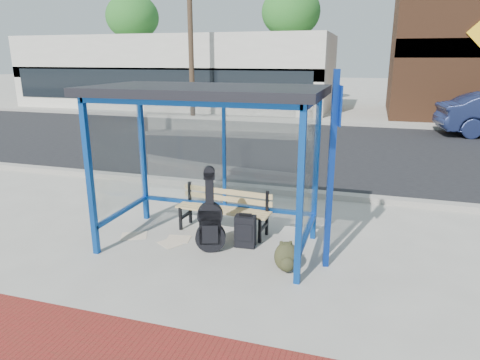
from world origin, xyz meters
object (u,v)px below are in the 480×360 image
(bench, at_px, (224,207))
(backpack, at_px, (287,258))
(guitar_bag, at_px, (210,223))
(suitcase, at_px, (245,231))

(bench, bearing_deg, backpack, -35.30)
(guitar_bag, distance_m, suitcase, 0.58)
(backpack, bearing_deg, bench, 121.33)
(guitar_bag, height_order, backpack, guitar_bag)
(guitar_bag, height_order, suitcase, guitar_bag)
(bench, bearing_deg, suitcase, -38.92)
(bench, height_order, suitcase, bench)
(bench, relative_size, backpack, 4.01)
(suitcase, bearing_deg, bench, 131.99)
(guitar_bag, xyz_separation_m, suitcase, (0.45, 0.31, -0.20))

